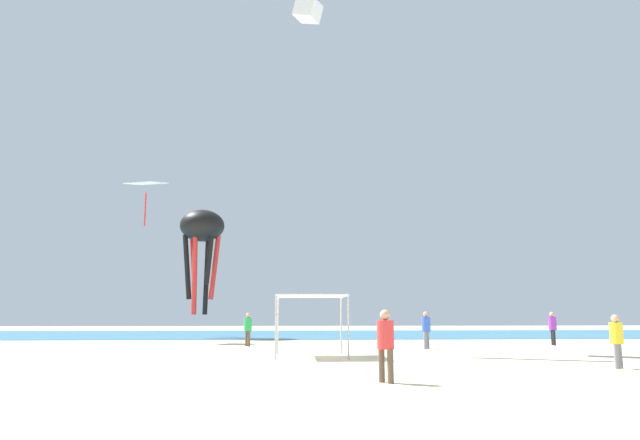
# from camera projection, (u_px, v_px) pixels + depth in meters

# --- Properties ---
(ground) EXTENTS (110.00, 110.00, 0.10)m
(ground) POSITION_uv_depth(u_px,v_px,m) (398.00, 373.00, 16.31)
(ground) COLOR beige
(ocean_strip) EXTENTS (110.00, 18.02, 0.03)m
(ocean_strip) POSITION_uv_depth(u_px,v_px,m) (331.00, 334.00, 43.83)
(ocean_strip) COLOR teal
(ocean_strip) RESTS_ON ground
(canopy_tent) EXTENTS (2.63, 2.99, 2.29)m
(canopy_tent) POSITION_uv_depth(u_px,v_px,m) (311.00, 299.00, 22.04)
(canopy_tent) COLOR #B2B2B7
(canopy_tent) RESTS_ON ground
(person_near_tent) EXTENTS (0.41, 0.41, 1.71)m
(person_near_tent) POSITION_uv_depth(u_px,v_px,m) (386.00, 340.00, 13.77)
(person_near_tent) COLOR brown
(person_near_tent) RESTS_ON ground
(person_leftmost) EXTENTS (0.38, 0.38, 1.58)m
(person_leftmost) POSITION_uv_depth(u_px,v_px,m) (617.00, 337.00, 17.15)
(person_leftmost) COLOR slate
(person_leftmost) RESTS_ON ground
(person_central) EXTENTS (0.38, 0.40, 1.61)m
(person_central) POSITION_uv_depth(u_px,v_px,m) (248.00, 327.00, 28.44)
(person_central) COLOR brown
(person_central) RESTS_ON ground
(person_rightmost) EXTENTS (0.40, 0.40, 1.68)m
(person_rightmost) POSITION_uv_depth(u_px,v_px,m) (426.00, 327.00, 26.35)
(person_rightmost) COLOR slate
(person_rightmost) RESTS_ON ground
(person_far_shore) EXTENTS (0.40, 0.44, 1.67)m
(person_far_shore) POSITION_uv_depth(u_px,v_px,m) (553.00, 326.00, 29.33)
(person_far_shore) COLOR black
(person_far_shore) RESTS_ON ground
(kite_diamond_white) EXTENTS (2.43, 2.41, 2.80)m
(kite_diamond_white) POSITION_uv_depth(u_px,v_px,m) (146.00, 186.00, 35.01)
(kite_diamond_white) COLOR white
(kite_octopus_black) EXTENTS (4.18, 4.18, 7.00)m
(kite_octopus_black) POSITION_uv_depth(u_px,v_px,m) (202.00, 231.00, 38.95)
(kite_octopus_black) COLOR black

